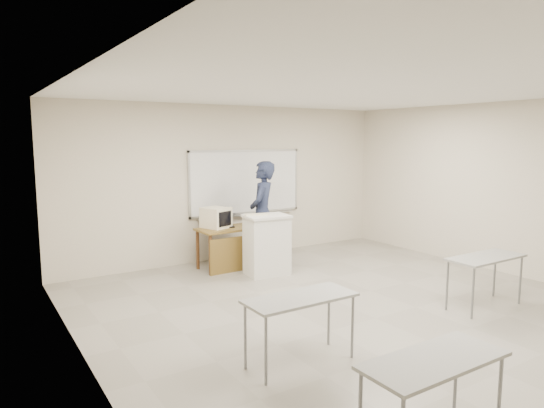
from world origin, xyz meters
TOP-DOWN VIEW (x-y plane):
  - floor at (0.00, 0.00)m, footprint 7.00×8.00m
  - whiteboard at (0.30, 3.97)m, footprint 2.48×0.10m
  - student_desks at (-0.00, -1.35)m, footprint 4.40×2.20m
  - instructor_desk at (-0.40, 3.19)m, footprint 1.24×0.62m
  - podium at (-0.10, 2.55)m, footprint 0.75×0.54m
  - crt_monitor at (-0.65, 3.43)m, footprint 0.41×0.46m
  - laptop at (-0.50, 3.46)m, footprint 0.36×0.33m
  - mouse at (0.00, 3.10)m, footprint 0.11×0.08m
  - keyboard at (-0.25, 2.63)m, footprint 0.44×0.26m
  - presenter at (0.19, 3.17)m, footprint 0.84×0.83m

SIDE VIEW (x-z plane):
  - floor at x=0.00m, z-range -0.01..0.00m
  - instructor_desk at x=-0.40m, z-range 0.14..0.89m
  - podium at x=-0.10m, z-range 0.00..1.05m
  - student_desks at x=0.00m, z-range 0.31..1.04m
  - mouse at x=0.00m, z-range 0.75..0.79m
  - laptop at x=-0.50m, z-range 0.68..0.94m
  - crt_monitor at x=-0.65m, z-range 0.74..1.13m
  - presenter at x=0.19m, z-range 0.00..1.95m
  - keyboard at x=-0.25m, z-range 1.05..1.07m
  - whiteboard at x=0.30m, z-range 0.83..2.14m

